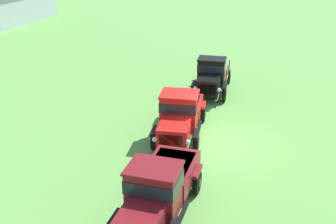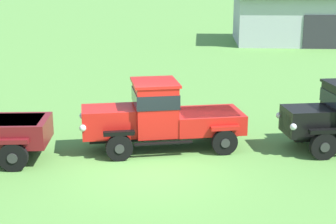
# 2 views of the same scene
# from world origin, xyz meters

# --- Properties ---
(ground_plane) EXTENTS (240.00, 240.00, 0.00)m
(ground_plane) POSITION_xyz_m (0.00, 0.00, 0.00)
(ground_plane) COLOR #5B9342
(vintage_truck_second_in_line) EXTENTS (5.21, 2.81, 2.14)m
(vintage_truck_second_in_line) POSITION_xyz_m (0.12, 1.97, 1.07)
(vintage_truck_second_in_line) COLOR black
(vintage_truck_second_in_line) RESTS_ON ground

